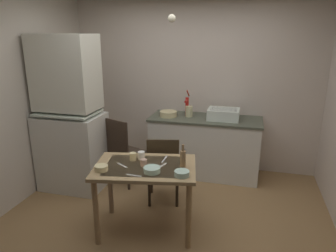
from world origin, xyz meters
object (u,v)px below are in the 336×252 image
at_px(dining_table, 145,175).
at_px(serving_bowl_wide, 152,170).
at_px(hutch_cabinet, 70,120).
at_px(glass_bottle, 183,158).
at_px(mixing_bowl_counter, 168,114).
at_px(sink_basin, 224,114).
at_px(teacup_cream, 133,157).
at_px(chair_far_side, 163,168).
at_px(chair_by_counter, 123,150).
at_px(hand_pump, 187,105).

height_order(dining_table, serving_bowl_wide, serving_bowl_wide).
relative_size(hutch_cabinet, glass_bottle, 8.59).
height_order(mixing_bowl_counter, dining_table, mixing_bowl_counter).
distance_m(sink_basin, teacup_cream, 1.69).
distance_m(dining_table, serving_bowl_wide, 0.22).
bearing_deg(teacup_cream, chair_far_side, 66.98).
bearing_deg(chair_by_counter, teacup_cream, -60.62).
bearing_deg(mixing_bowl_counter, hand_pump, 20.04).
bearing_deg(teacup_cream, serving_bowl_wide, -38.57).
bearing_deg(hand_pump, chair_by_counter, -138.19).
height_order(hutch_cabinet, chair_by_counter, hutch_cabinet).
height_order(hutch_cabinet, mixing_bowl_counter, hutch_cabinet).
bearing_deg(serving_bowl_wide, chair_far_side, 96.73).
relative_size(sink_basin, chair_by_counter, 0.46).
xyz_separation_m(hand_pump, dining_table, (-0.11, -1.61, -0.41)).
xyz_separation_m(hutch_cabinet, chair_far_side, (1.32, -0.11, -0.49)).
height_order(dining_table, teacup_cream, teacup_cream).
relative_size(chair_far_side, glass_bottle, 3.68).
xyz_separation_m(dining_table, teacup_cream, (-0.17, 0.10, 0.15)).
bearing_deg(chair_far_side, hand_pump, 85.64).
height_order(sink_basin, dining_table, sink_basin).
bearing_deg(sink_basin, teacup_cream, -119.52).
distance_m(dining_table, chair_by_counter, 1.14).
bearing_deg(hand_pump, sink_basin, -4.75).
distance_m(dining_table, glass_bottle, 0.44).
relative_size(sink_basin, mixing_bowl_counter, 1.73).
xyz_separation_m(hand_pump, chair_by_counter, (-0.75, -0.67, -0.54)).
xyz_separation_m(sink_basin, serving_bowl_wide, (-0.54, -1.69, -0.18)).
relative_size(serving_bowl_wide, teacup_cream, 1.93).
relative_size(sink_basin, chair_far_side, 0.50).
bearing_deg(serving_bowl_wide, hutch_cabinet, 149.42).
relative_size(hand_pump, serving_bowl_wide, 2.32).
bearing_deg(serving_bowl_wide, mixing_bowl_counter, 99.25).
xyz_separation_m(dining_table, glass_bottle, (0.38, 0.08, 0.21)).
bearing_deg(chair_far_side, dining_table, -93.28).
xyz_separation_m(hutch_cabinet, hand_pump, (1.39, 0.91, 0.08)).
distance_m(sink_basin, serving_bowl_wide, 1.78).
bearing_deg(dining_table, serving_bowl_wide, -47.88).
bearing_deg(hutch_cabinet, teacup_cream, -28.24).
relative_size(hand_pump, mixing_bowl_counter, 1.54).
distance_m(sink_basin, mixing_bowl_counter, 0.81).
xyz_separation_m(serving_bowl_wide, teacup_cream, (-0.29, 0.23, 0.02)).
distance_m(mixing_bowl_counter, glass_bottle, 1.52).
bearing_deg(dining_table, hutch_cabinet, 151.47).
relative_size(sink_basin, serving_bowl_wide, 2.62).
bearing_deg(dining_table, mixing_bowl_counter, 95.66).
relative_size(mixing_bowl_counter, chair_by_counter, 0.26).
relative_size(mixing_bowl_counter, glass_bottle, 1.06).
height_order(hutch_cabinet, dining_table, hutch_cabinet).
distance_m(chair_by_counter, serving_bowl_wide, 1.33).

